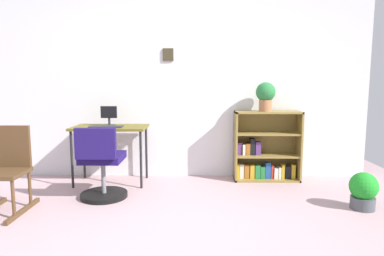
{
  "coord_description": "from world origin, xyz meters",
  "views": [
    {
      "loc": [
        0.31,
        -2.48,
        1.28
      ],
      "look_at": [
        0.26,
        1.14,
        0.8
      ],
      "focal_mm": 31.77,
      "sensor_mm": 36.0,
      "label": 1
    }
  ],
  "objects_px": {
    "potted_plant_on_shelf": "(266,95)",
    "desk": "(110,132)",
    "potted_plant_floor": "(363,190)",
    "monitor": "(109,116)",
    "office_chair": "(102,168)",
    "keyboard": "(106,127)",
    "rocking_chair": "(6,168)",
    "bookshelf_low": "(265,150)"
  },
  "relations": [
    {
      "from": "monitor",
      "to": "bookshelf_low",
      "type": "bearing_deg",
      "value": 3.75
    },
    {
      "from": "office_chair",
      "to": "potted_plant_on_shelf",
      "type": "relative_size",
      "value": 2.2
    },
    {
      "from": "desk",
      "to": "potted_plant_floor",
      "type": "height_order",
      "value": "desk"
    },
    {
      "from": "office_chair",
      "to": "monitor",
      "type": "bearing_deg",
      "value": 96.64
    },
    {
      "from": "office_chair",
      "to": "desk",
      "type": "bearing_deg",
      "value": 94.93
    },
    {
      "from": "office_chair",
      "to": "rocking_chair",
      "type": "distance_m",
      "value": 0.93
    },
    {
      "from": "office_chair",
      "to": "bookshelf_low",
      "type": "distance_m",
      "value": 2.11
    },
    {
      "from": "bookshelf_low",
      "to": "office_chair",
      "type": "bearing_deg",
      "value": -157.16
    },
    {
      "from": "monitor",
      "to": "potted_plant_floor",
      "type": "distance_m",
      "value": 3.04
    },
    {
      "from": "monitor",
      "to": "bookshelf_low",
      "type": "relative_size",
      "value": 0.27
    },
    {
      "from": "monitor",
      "to": "potted_plant_floor",
      "type": "relative_size",
      "value": 0.65
    },
    {
      "from": "desk",
      "to": "bookshelf_low",
      "type": "height_order",
      "value": "bookshelf_low"
    },
    {
      "from": "rocking_chair",
      "to": "potted_plant_on_shelf",
      "type": "relative_size",
      "value": 2.28
    },
    {
      "from": "office_chair",
      "to": "rocking_chair",
      "type": "xyz_separation_m",
      "value": [
        -0.86,
        -0.34,
        0.08
      ]
    },
    {
      "from": "keyboard",
      "to": "rocking_chair",
      "type": "xyz_separation_m",
      "value": [
        -0.78,
        -0.85,
        -0.31
      ]
    },
    {
      "from": "desk",
      "to": "rocking_chair",
      "type": "xyz_separation_m",
      "value": [
        -0.81,
        -0.96,
        -0.23
      ]
    },
    {
      "from": "keyboard",
      "to": "potted_plant_on_shelf",
      "type": "height_order",
      "value": "potted_plant_on_shelf"
    },
    {
      "from": "monitor",
      "to": "bookshelf_low",
      "type": "xyz_separation_m",
      "value": [
        2.03,
        0.13,
        -0.46
      ]
    },
    {
      "from": "potted_plant_on_shelf",
      "to": "desk",
      "type": "bearing_deg",
      "value": -175.66
    },
    {
      "from": "desk",
      "to": "monitor",
      "type": "relative_size",
      "value": 3.7
    },
    {
      "from": "potted_plant_on_shelf",
      "to": "monitor",
      "type": "bearing_deg",
      "value": -177.71
    },
    {
      "from": "potted_plant_on_shelf",
      "to": "bookshelf_low",
      "type": "bearing_deg",
      "value": 66.87
    },
    {
      "from": "potted_plant_on_shelf",
      "to": "rocking_chair",
      "type": "bearing_deg",
      "value": -158.33
    },
    {
      "from": "keyboard",
      "to": "bookshelf_low",
      "type": "distance_m",
      "value": 2.07
    },
    {
      "from": "desk",
      "to": "office_chair",
      "type": "relative_size",
      "value": 1.12
    },
    {
      "from": "desk",
      "to": "office_chair",
      "type": "distance_m",
      "value": 0.69
    },
    {
      "from": "office_chair",
      "to": "bookshelf_low",
      "type": "relative_size",
      "value": 0.9
    },
    {
      "from": "monitor",
      "to": "potted_plant_on_shelf",
      "type": "xyz_separation_m",
      "value": [
        2.0,
        0.08,
        0.27
      ]
    },
    {
      "from": "potted_plant_floor",
      "to": "keyboard",
      "type": "bearing_deg",
      "value": 164.72
    },
    {
      "from": "keyboard",
      "to": "potted_plant_floor",
      "type": "distance_m",
      "value": 2.97
    },
    {
      "from": "desk",
      "to": "rocking_chair",
      "type": "height_order",
      "value": "rocking_chair"
    },
    {
      "from": "keyboard",
      "to": "office_chair",
      "type": "distance_m",
      "value": 0.65
    },
    {
      "from": "monitor",
      "to": "rocking_chair",
      "type": "bearing_deg",
      "value": -127.22
    },
    {
      "from": "office_chair",
      "to": "bookshelf_low",
      "type": "height_order",
      "value": "bookshelf_low"
    },
    {
      "from": "office_chair",
      "to": "keyboard",
      "type": "bearing_deg",
      "value": 98.33
    },
    {
      "from": "keyboard",
      "to": "rocking_chair",
      "type": "height_order",
      "value": "rocking_chair"
    },
    {
      "from": "potted_plant_floor",
      "to": "monitor",
      "type": "bearing_deg",
      "value": 161.45
    },
    {
      "from": "bookshelf_low",
      "to": "keyboard",
      "type": "bearing_deg",
      "value": -171.27
    },
    {
      "from": "rocking_chair",
      "to": "bookshelf_low",
      "type": "relative_size",
      "value": 0.93
    },
    {
      "from": "monitor",
      "to": "desk",
      "type": "bearing_deg",
      "value": -69.09
    },
    {
      "from": "desk",
      "to": "potted_plant_floor",
      "type": "distance_m",
      "value": 2.96
    },
    {
      "from": "rocking_chair",
      "to": "bookshelf_low",
      "type": "xyz_separation_m",
      "value": [
        2.81,
        1.16,
        -0.04
      ]
    }
  ]
}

